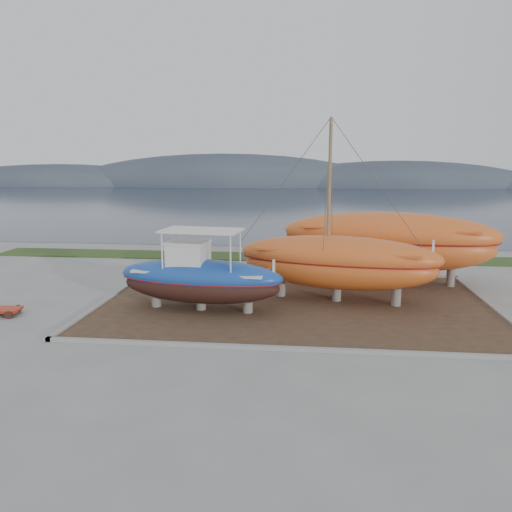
# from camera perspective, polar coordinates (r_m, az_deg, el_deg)

# --- Properties ---
(ground) EXTENTS (140.00, 140.00, 0.00)m
(ground) POSITION_cam_1_polar(r_m,az_deg,el_deg) (20.23, 4.10, -8.58)
(ground) COLOR gray
(ground) RESTS_ON ground
(dirt_patch) EXTENTS (18.00, 12.00, 0.06)m
(dirt_patch) POSITION_cam_1_polar(r_m,az_deg,el_deg) (24.04, 4.47, -5.37)
(dirt_patch) COLOR #422D1E
(dirt_patch) RESTS_ON ground
(curb_frame) EXTENTS (18.60, 12.60, 0.15)m
(curb_frame) POSITION_cam_1_polar(r_m,az_deg,el_deg) (24.02, 4.47, -5.26)
(curb_frame) COLOR gray
(curb_frame) RESTS_ON ground
(grass_strip) EXTENTS (44.00, 3.00, 0.08)m
(grass_strip) POSITION_cam_1_polar(r_m,az_deg,el_deg) (35.23, 5.07, -0.18)
(grass_strip) COLOR #284219
(grass_strip) RESTS_ON ground
(sea) EXTENTS (260.00, 100.00, 0.04)m
(sea) POSITION_cam_1_polar(r_m,az_deg,el_deg) (89.34, 5.84, 6.39)
(sea) COLOR #1C2739
(sea) RESTS_ON ground
(mountain_ridge) EXTENTS (200.00, 36.00, 20.00)m
(mountain_ridge) POSITION_cam_1_polar(r_m,az_deg,el_deg) (144.24, 6.03, 8.02)
(mountain_ridge) COLOR #333D49
(mountain_ridge) RESTS_ON ground
(blue_caique) EXTENTS (7.81, 3.21, 3.66)m
(blue_caique) POSITION_cam_1_polar(r_m,az_deg,el_deg) (22.55, -6.38, -1.60)
(blue_caique) COLOR #1A47A3
(blue_caique) RESTS_ON dirt_patch
(white_dinghy) EXTENTS (4.71, 2.03, 1.38)m
(white_dinghy) POSITION_cam_1_polar(r_m,az_deg,el_deg) (26.36, -7.08, -2.35)
(white_dinghy) COLOR silver
(white_dinghy) RESTS_ON dirt_patch
(orange_sailboat) EXTENTS (10.02, 4.72, 8.63)m
(orange_sailboat) POSITION_cam_1_polar(r_m,az_deg,el_deg) (23.79, 9.48, 5.02)
(orange_sailboat) COLOR #CE581F
(orange_sailboat) RESTS_ON dirt_patch
(orange_bare_hull) EXTENTS (12.08, 5.51, 3.82)m
(orange_bare_hull) POSITION_cam_1_polar(r_m,az_deg,el_deg) (28.47, 14.81, 0.84)
(orange_bare_hull) COLOR #CE581F
(orange_bare_hull) RESTS_ON dirt_patch
(red_trailer) EXTENTS (2.30, 1.39, 0.31)m
(red_trailer) POSITION_cam_1_polar(r_m,az_deg,el_deg) (24.81, -26.94, -5.72)
(red_trailer) COLOR #B02B13
(red_trailer) RESTS_ON ground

